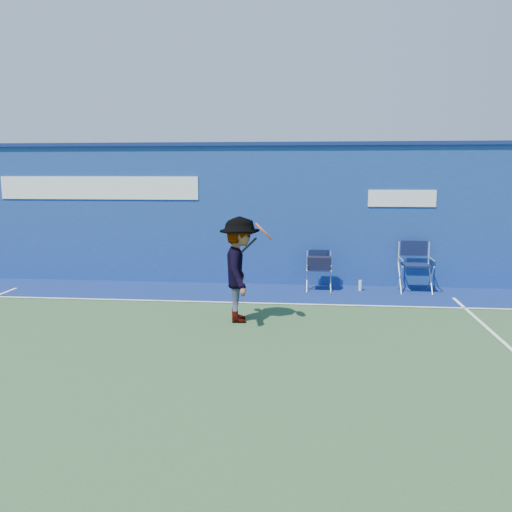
# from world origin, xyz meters

# --- Properties ---
(ground) EXTENTS (80.00, 80.00, 0.00)m
(ground) POSITION_xyz_m (0.00, 0.00, 0.00)
(ground) COLOR #2D4E29
(ground) RESTS_ON ground
(stadium_wall) EXTENTS (24.00, 0.50, 3.08)m
(stadium_wall) POSITION_xyz_m (-0.00, 5.20, 1.55)
(stadium_wall) COLOR navy
(stadium_wall) RESTS_ON ground
(out_of_bounds_strip) EXTENTS (24.00, 1.80, 0.01)m
(out_of_bounds_strip) POSITION_xyz_m (0.00, 4.10, 0.00)
(out_of_bounds_strip) COLOR navy
(out_of_bounds_strip) RESTS_ON ground
(court_lines) EXTENTS (24.00, 12.00, 0.01)m
(court_lines) POSITION_xyz_m (0.00, 0.60, 0.01)
(court_lines) COLOR white
(court_lines) RESTS_ON out_of_bounds_strip
(directors_chair_left) EXTENTS (0.49, 0.46, 0.83)m
(directors_chair_left) POSITION_xyz_m (1.88, 4.49, 0.35)
(directors_chair_left) COLOR silver
(directors_chair_left) RESTS_ON ground
(directors_chair_right) EXTENTS (0.62, 0.55, 1.03)m
(directors_chair_right) POSITION_xyz_m (3.86, 4.56, 0.32)
(directors_chair_right) COLOR silver
(directors_chair_right) RESTS_ON ground
(water_bottle) EXTENTS (0.07, 0.07, 0.23)m
(water_bottle) POSITION_xyz_m (2.74, 4.51, 0.11)
(water_bottle) COLOR silver
(water_bottle) RESTS_ON ground
(tennis_player) EXTENTS (0.97, 1.20, 1.73)m
(tennis_player) POSITION_xyz_m (0.56, 1.99, 0.87)
(tennis_player) COLOR #EA4738
(tennis_player) RESTS_ON ground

